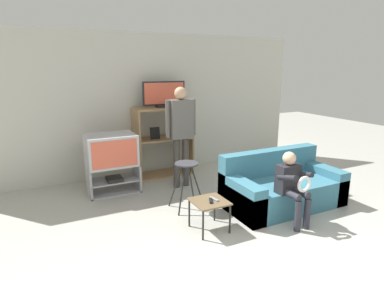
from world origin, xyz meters
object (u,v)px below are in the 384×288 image
(snack_table, at_px, (209,205))
(person_standing_adult, at_px, (181,127))
(remote_control_black, at_px, (211,201))
(media_shelf, at_px, (163,141))
(television_flat, at_px, (164,95))
(couch, at_px, (281,187))
(person_seated_child, at_px, (292,183))
(tv_stand, at_px, (114,179))
(television_main, at_px, (111,150))
(folding_stool, at_px, (187,172))
(remote_control_white, at_px, (214,199))

(snack_table, height_order, person_standing_adult, person_standing_adult)
(remote_control_black, relative_size, person_standing_adult, 0.09)
(media_shelf, height_order, television_flat, television_flat)
(television_flat, xyz_separation_m, couch, (1.02, -2.05, -1.24))
(person_standing_adult, bearing_deg, person_seated_child, -68.35)
(tv_stand, xyz_separation_m, television_flat, (1.09, 0.48, 1.27))
(tv_stand, height_order, remote_control_black, tv_stand)
(television_main, bearing_deg, tv_stand, 13.97)
(tv_stand, height_order, person_seated_child, person_seated_child)
(folding_stool, xyz_separation_m, person_standing_adult, (0.29, 0.84, 0.48))
(person_seated_child, bearing_deg, couch, 60.22)
(folding_stool, distance_m, remote_control_white, 0.72)
(person_seated_child, bearing_deg, remote_control_black, 165.65)
(folding_stool, bearing_deg, snack_table, -91.85)
(person_seated_child, bearing_deg, television_flat, 106.07)
(couch, bearing_deg, folding_stool, 159.20)
(television_flat, bearing_deg, folding_stool, -100.40)
(tv_stand, distance_m, person_standing_adult, 1.38)
(television_flat, relative_size, snack_table, 1.91)
(media_shelf, bearing_deg, folding_stool, -99.06)
(remote_control_black, xyz_separation_m, remote_control_white, (0.06, 0.02, 0.00))
(tv_stand, bearing_deg, television_main, -166.03)
(tv_stand, height_order, television_main, television_main)
(television_main, relative_size, remote_control_black, 5.32)
(television_flat, bearing_deg, tv_stand, -156.24)
(television_flat, relative_size, remote_control_white, 5.56)
(folding_stool, relative_size, person_standing_adult, 0.41)
(remote_control_black, distance_m, remote_control_white, 0.06)
(television_main, bearing_deg, snack_table, -65.74)
(television_flat, xyz_separation_m, folding_stool, (-0.28, -1.55, -0.96))
(folding_stool, bearing_deg, television_flat, 79.60)
(television_main, xyz_separation_m, couch, (2.13, -1.57, -0.45))
(snack_table, xyz_separation_m, couch, (1.33, 0.21, -0.07))
(remote_control_white, xyz_separation_m, person_seated_child, (0.98, -0.29, 0.15))
(remote_control_white, distance_m, couch, 1.29)
(folding_stool, distance_m, person_seated_child, 1.43)
(snack_table, distance_m, remote_control_black, 0.07)
(remote_control_white, bearing_deg, television_flat, 72.69)
(remote_control_black, bearing_deg, tv_stand, 138.88)
(television_main, bearing_deg, television_flat, 23.62)
(tv_stand, height_order, snack_table, tv_stand)
(television_flat, distance_m, snack_table, 2.56)
(folding_stool, xyz_separation_m, snack_table, (-0.02, -0.71, -0.20))
(television_flat, bearing_deg, couch, -63.50)
(snack_table, bearing_deg, couch, 8.91)
(snack_table, xyz_separation_m, person_seated_child, (1.04, -0.29, 0.21))
(snack_table, relative_size, couch, 0.25)
(person_standing_adult, relative_size, person_seated_child, 1.79)
(person_seated_child, bearing_deg, tv_stand, 131.38)
(tv_stand, relative_size, remote_control_black, 5.60)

